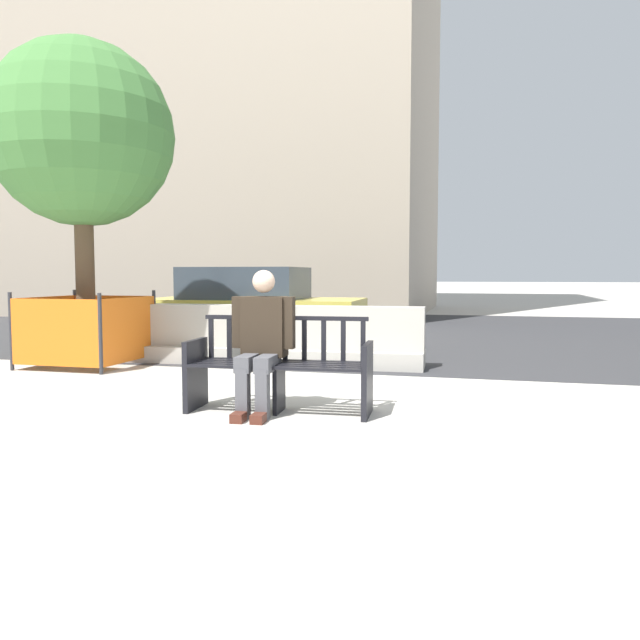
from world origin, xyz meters
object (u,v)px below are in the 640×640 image
object	(u,v)px
jersey_barrier_left	(174,338)
seated_person	(262,338)
car_sedan_mid	(252,305)
jersey_barrier_centre	(351,342)
construction_fence	(87,328)
street_tree	(81,135)
street_bench	(280,369)

from	to	relation	value
jersey_barrier_left	seated_person	bearing A→B (deg)	-50.05
car_sedan_mid	jersey_barrier_centre	bearing A→B (deg)	-46.93
construction_fence	jersey_barrier_left	bearing A→B (deg)	35.77
street_tree	car_sedan_mid	distance (m)	4.35
street_tree	seated_person	bearing A→B (deg)	-32.90
construction_fence	car_sedan_mid	distance (m)	3.59
seated_person	jersey_barrier_left	distance (m)	3.80
seated_person	jersey_barrier_centre	xyz separation A→B (m)	(0.22, 2.96, -0.35)
street_bench	street_tree	world-z (taller)	street_tree
jersey_barrier_centre	street_tree	bearing A→B (deg)	-168.15
seated_person	car_sedan_mid	xyz separation A→B (m)	(-2.23, 5.58, 0.02)
jersey_barrier_centre	street_tree	xyz separation A→B (m)	(-3.62, -0.76, 2.83)
street_bench	jersey_barrier_left	distance (m)	3.83
street_bench	seated_person	size ratio (longest dim) A/B	1.31
street_bench	construction_fence	world-z (taller)	construction_fence
seated_person	jersey_barrier_left	size ratio (longest dim) A/B	0.65
street_bench	street_tree	distance (m)	4.99
seated_person	street_tree	world-z (taller)	street_tree
seated_person	street_tree	bearing A→B (deg)	147.10
street_tree	construction_fence	bearing A→B (deg)	135.00
street_tree	jersey_barrier_centre	bearing A→B (deg)	11.85
seated_person	jersey_barrier_centre	distance (m)	2.99
car_sedan_mid	street_tree	bearing A→B (deg)	-109.08
street_bench	jersey_barrier_centre	world-z (taller)	street_bench
seated_person	construction_fence	bearing A→B (deg)	147.10
car_sedan_mid	jersey_barrier_left	bearing A→B (deg)	-94.24
car_sedan_mid	construction_fence	bearing A→B (deg)	-109.08
street_bench	construction_fence	size ratio (longest dim) A/B	1.23
street_bench	jersey_barrier_left	bearing A→B (deg)	132.33
jersey_barrier_centre	street_tree	distance (m)	4.66
street_bench	car_sedan_mid	size ratio (longest dim) A/B	0.42
street_bench	car_sedan_mid	bearing A→B (deg)	113.34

